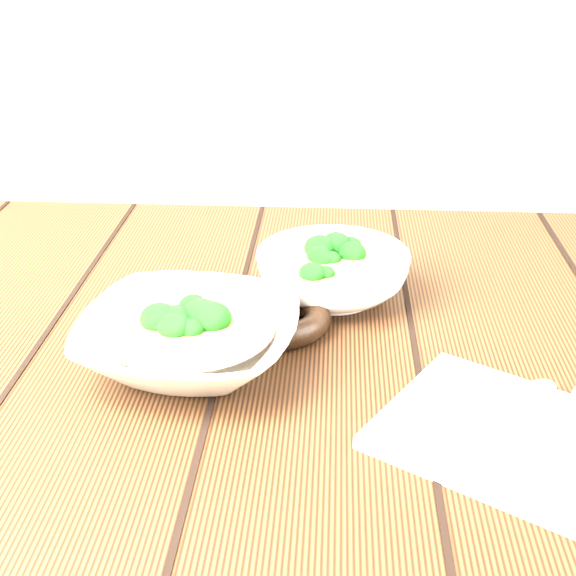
{
  "coord_description": "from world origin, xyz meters",
  "views": [
    {
      "loc": [
        0.09,
        -0.76,
        1.18
      ],
      "look_at": [
        0.04,
        0.01,
        0.8
      ],
      "focal_mm": 50.0,
      "sensor_mm": 36.0,
      "label": 1
    }
  ],
  "objects_px": {
    "soup_bowl_front": "(189,338)",
    "trivet": "(277,317)",
    "soup_bowl_back": "(333,273)",
    "napkin": "(510,436)",
    "table": "(250,423)"
  },
  "relations": [
    {
      "from": "soup_bowl_back",
      "to": "napkin",
      "type": "height_order",
      "value": "soup_bowl_back"
    },
    {
      "from": "soup_bowl_front",
      "to": "soup_bowl_back",
      "type": "xyz_separation_m",
      "value": [
        0.14,
        0.16,
        0.0
      ]
    },
    {
      "from": "table",
      "to": "soup_bowl_back",
      "type": "xyz_separation_m",
      "value": [
        0.09,
        0.1,
        0.15
      ]
    },
    {
      "from": "soup_bowl_back",
      "to": "trivet",
      "type": "height_order",
      "value": "soup_bowl_back"
    },
    {
      "from": "table",
      "to": "soup_bowl_back",
      "type": "relative_size",
      "value": 5.8
    },
    {
      "from": "soup_bowl_back",
      "to": "table",
      "type": "bearing_deg",
      "value": -133.36
    },
    {
      "from": "napkin",
      "to": "table",
      "type": "bearing_deg",
      "value": 175.9
    },
    {
      "from": "soup_bowl_back",
      "to": "trivet",
      "type": "distance_m",
      "value": 0.11
    },
    {
      "from": "soup_bowl_front",
      "to": "trivet",
      "type": "height_order",
      "value": "soup_bowl_front"
    },
    {
      "from": "napkin",
      "to": "trivet",
      "type": "bearing_deg",
      "value": 170.47
    },
    {
      "from": "soup_bowl_back",
      "to": "napkin",
      "type": "relative_size",
      "value": 0.97
    },
    {
      "from": "table",
      "to": "napkin",
      "type": "xyz_separation_m",
      "value": [
        0.25,
        -0.18,
        0.13
      ]
    },
    {
      "from": "soup_bowl_back",
      "to": "soup_bowl_front",
      "type": "bearing_deg",
      "value": -131.37
    },
    {
      "from": "soup_bowl_front",
      "to": "trivet",
      "type": "bearing_deg",
      "value": 42.8
    },
    {
      "from": "soup_bowl_front",
      "to": "trivet",
      "type": "xyz_separation_m",
      "value": [
        0.08,
        0.08,
        -0.01
      ]
    }
  ]
}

